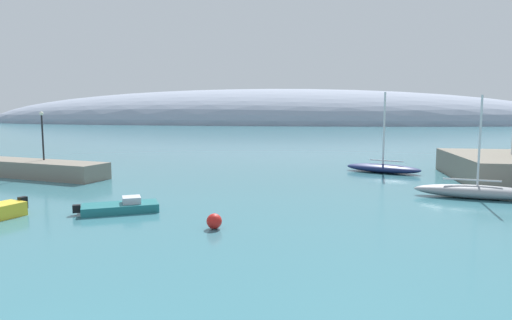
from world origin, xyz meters
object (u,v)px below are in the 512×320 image
Objects in this scene: sailboat_navy_outer_mooring at (383,168)px; mooring_buoy_red at (214,221)px; harbor_lamp_post at (42,130)px; sailboat_black_mid_mooring at (510,174)px; motorboat_teal_alongside_breakwater at (121,207)px; sailboat_grey_near_shore at (477,191)px.

sailboat_navy_outer_mooring is 25.79m from mooring_buoy_red.
harbor_lamp_post is at bearing 37.52° from sailboat_navy_outer_mooring.
sailboat_black_mid_mooring is 1.62× the size of motorboat_teal_alongside_breakwater.
sailboat_navy_outer_mooring is 33.10m from harbor_lamp_post.
sailboat_navy_outer_mooring is 1.74× the size of harbor_lamp_post.
sailboat_grey_near_shore is 24.19m from motorboat_teal_alongside_breakwater.
sailboat_black_mid_mooring is at bearing 7.69° from harbor_lamp_post.
sailboat_navy_outer_mooring is (-11.09, 1.92, 0.09)m from sailboat_black_mid_mooring.
mooring_buoy_red is at bearing -51.56° from motorboat_teal_alongside_breakwater.
motorboat_teal_alongside_breakwater reaches higher than mooring_buoy_red.
harbor_lamp_post is at bearing -176.27° from sailboat_grey_near_shore.
motorboat_teal_alongside_breakwater is at bearing -149.61° from sailboat_grey_near_shore.
sailboat_navy_outer_mooring is (-5.02, 12.41, -0.01)m from sailboat_grey_near_shore.
sailboat_grey_near_shore is 1.86× the size of harbor_lamp_post.
sailboat_grey_near_shore is 1.75× the size of motorboat_teal_alongside_breakwater.
sailboat_grey_near_shore is 12.12m from sailboat_black_mid_mooring.
sailboat_black_mid_mooring reaches higher than mooring_buoy_red.
sailboat_navy_outer_mooring reaches higher than harbor_lamp_post.
motorboat_teal_alongside_breakwater is at bearing 5.24° from sailboat_black_mid_mooring.
sailboat_black_mid_mooring reaches higher than sailboat_grey_near_shore.
mooring_buoy_red is at bearing -36.73° from harbor_lamp_post.
harbor_lamp_post is (-36.98, 4.68, 3.80)m from sailboat_grey_near_shore.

